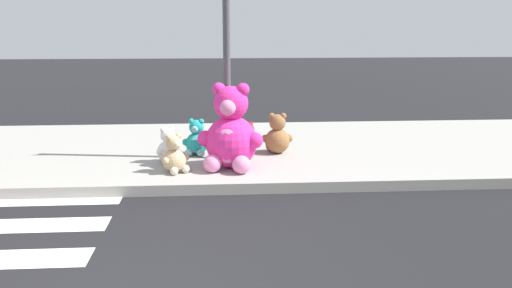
# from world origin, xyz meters

# --- Properties ---
(sidewalk) EXTENTS (28.00, 4.40, 0.15)m
(sidewalk) POSITION_xyz_m (0.00, 5.20, 0.07)
(sidewalk) COLOR #9E9B93
(sidewalk) RESTS_ON ground_plane
(sign_pole) EXTENTS (0.56, 0.11, 3.20)m
(sign_pole) POSITION_xyz_m (1.00, 4.40, 1.85)
(sign_pole) COLOR #4C4C51
(sign_pole) RESTS_ON sidewalk
(plush_pink_large) EXTENTS (0.94, 0.87, 1.24)m
(plush_pink_large) POSITION_xyz_m (1.04, 3.81, 0.65)
(plush_pink_large) COLOR #F22D93
(plush_pink_large) RESTS_ON sidewalk
(plush_teal) EXTENTS (0.44, 0.41, 0.58)m
(plush_teal) POSITION_xyz_m (0.51, 4.66, 0.38)
(plush_teal) COLOR teal
(plush_teal) RESTS_ON sidewalk
(plush_brown) EXTENTS (0.51, 0.45, 0.66)m
(plush_brown) POSITION_xyz_m (1.81, 4.70, 0.41)
(plush_brown) COLOR olive
(plush_brown) RESTS_ON sidewalk
(plush_white) EXTENTS (0.38, 0.39, 0.55)m
(plush_white) POSITION_xyz_m (0.10, 4.19, 0.37)
(plush_white) COLOR white
(plush_white) RESTS_ON sidewalk
(plush_red) EXTENTS (0.34, 0.33, 0.48)m
(plush_red) POSITION_xyz_m (1.34, 4.88, 0.34)
(plush_red) COLOR red
(plush_red) RESTS_ON sidewalk
(plush_tan) EXTENTS (0.39, 0.40, 0.55)m
(plush_tan) POSITION_xyz_m (0.24, 3.64, 0.37)
(plush_tan) COLOR tan
(plush_tan) RESTS_ON sidewalk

